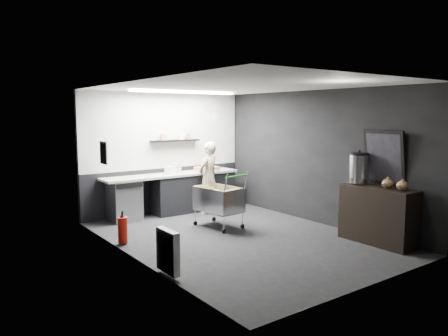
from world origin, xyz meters
TOP-DOWN VIEW (x-y plane):
  - floor at (0.00, 0.00)m, footprint 5.50×5.50m
  - ceiling at (0.00, 0.00)m, footprint 5.50×5.50m
  - wall_back at (0.00, 2.75)m, footprint 5.50×0.00m
  - wall_front at (0.00, -2.75)m, footprint 5.50×0.00m
  - wall_left at (-2.00, 0.00)m, footprint 0.00×5.50m
  - wall_right at (2.00, 0.00)m, footprint 0.00×5.50m
  - kitchen_wall_panel at (0.00, 2.73)m, footprint 3.95×0.02m
  - dado_panel at (0.00, 2.73)m, footprint 3.95×0.02m
  - floating_shelf at (0.20, 2.62)m, footprint 1.20×0.22m
  - wall_clock at (1.40, 2.72)m, footprint 0.20×0.03m
  - poster at (-1.98, 1.30)m, footprint 0.02×0.30m
  - poster_red_band at (-1.98, 1.30)m, footprint 0.02×0.22m
  - radiator at (-1.94, -0.90)m, footprint 0.10×0.50m
  - ceiling_strip at (0.00, 1.85)m, footprint 2.40×0.20m
  - prep_counter at (0.14, 2.42)m, footprint 3.20×0.61m
  - person at (0.67, 1.97)m, footprint 0.69×0.56m
  - shopping_cart at (0.14, 0.84)m, footprint 0.71×1.05m
  - sideboard at (1.75, -1.63)m, footprint 0.56×1.30m
  - fire_extinguisher at (-1.85, 0.86)m, footprint 0.17×0.17m
  - cardboard_box at (0.89, 2.37)m, footprint 0.50×0.39m
  - pink_tub at (0.11, 2.42)m, footprint 0.23×0.23m
  - white_container at (-0.08, 2.37)m, footprint 0.24×0.21m

SIDE VIEW (x-z plane):
  - floor at x=0.00m, z-range 0.00..0.00m
  - fire_extinguisher at x=-1.85m, z-range -0.01..0.54m
  - radiator at x=-1.94m, z-range 0.05..0.65m
  - prep_counter at x=0.14m, z-range 0.01..0.91m
  - dado_panel at x=0.00m, z-range 0.00..1.00m
  - shopping_cart at x=0.14m, z-range -0.02..1.06m
  - sideboard at x=1.75m, z-range -0.36..1.59m
  - person at x=0.67m, z-range 0.00..1.62m
  - cardboard_box at x=0.89m, z-range 0.90..1.00m
  - white_container at x=-0.08m, z-range 0.90..1.08m
  - pink_tub at x=0.11m, z-range 0.90..1.13m
  - wall_back at x=0.00m, z-range -1.40..4.10m
  - wall_front at x=0.00m, z-range -1.40..4.10m
  - wall_left at x=-2.00m, z-range -1.40..4.10m
  - wall_right at x=2.00m, z-range -1.40..4.10m
  - poster at x=-1.98m, z-range 1.35..1.75m
  - floating_shelf at x=0.20m, z-range 1.60..1.64m
  - poster_red_band at x=-1.98m, z-range 1.57..1.67m
  - kitchen_wall_panel at x=0.00m, z-range 1.00..2.70m
  - wall_clock at x=1.40m, z-range 2.05..2.25m
  - ceiling_strip at x=0.00m, z-range 2.65..2.69m
  - ceiling at x=0.00m, z-range 2.70..2.70m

